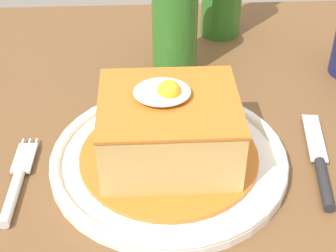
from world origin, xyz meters
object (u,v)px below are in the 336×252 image
at_px(fork, 16,184).
at_px(beer_bottle_green_far, 175,5).
at_px(main_plate, 169,158).
at_px(knife, 321,169).

bearing_deg(fork, beer_bottle_green_far, 52.80).
height_order(fork, beer_bottle_green_far, beer_bottle_green_far).
bearing_deg(main_plate, beer_bottle_green_far, 84.83).
bearing_deg(main_plate, knife, -7.90).
relative_size(fork, knife, 0.85).
distance_m(main_plate, fork, 0.17).
xyz_separation_m(knife, beer_bottle_green_far, (-0.15, 0.24, 0.09)).
relative_size(main_plate, beer_bottle_green_far, 1.01).
bearing_deg(knife, beer_bottle_green_far, 122.22).
distance_m(main_plate, knife, 0.17).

